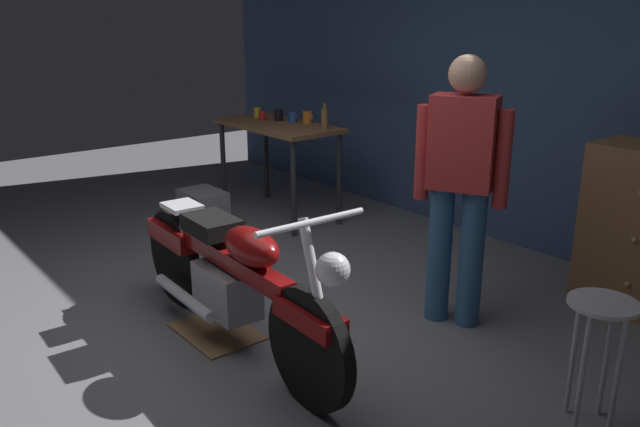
# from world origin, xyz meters

# --- Properties ---
(ground_plane) EXTENTS (12.00, 12.00, 0.00)m
(ground_plane) POSITION_xyz_m (0.00, 0.00, 0.00)
(ground_plane) COLOR slate
(back_wall) EXTENTS (8.00, 0.12, 3.10)m
(back_wall) POSITION_xyz_m (0.00, 2.80, 1.55)
(back_wall) COLOR #384C70
(back_wall) RESTS_ON ground_plane
(workbench) EXTENTS (1.30, 0.64, 0.90)m
(workbench) POSITION_xyz_m (-1.78, 1.67, 0.79)
(workbench) COLOR brown
(workbench) RESTS_ON ground_plane
(motorcycle) EXTENTS (2.19, 0.60, 1.00)m
(motorcycle) POSITION_xyz_m (0.15, -0.05, 0.45)
(motorcycle) COLOR black
(motorcycle) RESTS_ON ground_plane
(person_standing) EXTENTS (0.52, 0.37, 1.67)m
(person_standing) POSITION_xyz_m (0.75, 1.22, 0.93)
(person_standing) COLOR #336394
(person_standing) RESTS_ON ground_plane
(shop_stool) EXTENTS (0.32, 0.32, 0.64)m
(shop_stool) POSITION_xyz_m (1.87, 0.88, 0.50)
(shop_stool) COLOR #B2B2B7
(shop_stool) RESTS_ON ground_plane
(drip_tray) EXTENTS (0.56, 0.40, 0.01)m
(drip_tray) POSITION_xyz_m (-0.06, -0.05, 0.01)
(drip_tray) COLOR olive
(drip_tray) RESTS_ON ground_plane
(storage_bin) EXTENTS (0.44, 0.32, 0.34)m
(storage_bin) POSITION_xyz_m (-1.93, 0.92, 0.17)
(storage_bin) COLOR gray
(storage_bin) RESTS_ON ground_plane
(mug_orange_travel) EXTENTS (0.12, 0.09, 0.11)m
(mug_orange_travel) POSITION_xyz_m (-1.62, 1.90, 0.95)
(mug_orange_travel) COLOR orange
(mug_orange_travel) RESTS_ON workbench
(mug_red_diner) EXTENTS (0.10, 0.07, 0.09)m
(mug_red_diner) POSITION_xyz_m (-2.02, 1.66, 0.95)
(mug_red_diner) COLOR red
(mug_red_diner) RESTS_ON workbench
(mug_black_matte) EXTENTS (0.12, 0.08, 0.11)m
(mug_black_matte) POSITION_xyz_m (-1.90, 1.76, 0.96)
(mug_black_matte) COLOR black
(mug_black_matte) RESTS_ON workbench
(mug_yellow_tall) EXTENTS (0.10, 0.07, 0.10)m
(mug_yellow_tall) POSITION_xyz_m (-2.18, 1.71, 0.95)
(mug_yellow_tall) COLOR yellow
(mug_yellow_tall) RESTS_ON workbench
(mug_blue_enamel) EXTENTS (0.12, 0.09, 0.10)m
(mug_blue_enamel) POSITION_xyz_m (-1.75, 1.82, 0.95)
(mug_blue_enamel) COLOR #2D51AD
(mug_blue_enamel) RESTS_ON workbench
(bottle) EXTENTS (0.06, 0.06, 0.24)m
(bottle) POSITION_xyz_m (-1.27, 1.82, 1.00)
(bottle) COLOR olive
(bottle) RESTS_ON workbench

